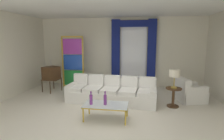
{
  "coord_description": "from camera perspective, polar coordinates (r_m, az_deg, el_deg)",
  "views": [
    {
      "loc": [
        0.93,
        -4.9,
        2.05
      ],
      "look_at": [
        -0.0,
        0.9,
        1.05
      ],
      "focal_mm": 28.69,
      "sensor_mm": 36.0,
      "label": 1
    }
  ],
  "objects": [
    {
      "name": "wall_left",
      "position": [
        7.19,
        -30.68,
        3.92
      ],
      "size": [
        0.12,
        7.0,
        3.0
      ],
      "primitive_type": "cube",
      "color": "silver",
      "rests_on": "ground"
    },
    {
      "name": "bottle_crystal_tall",
      "position": [
        4.61,
        -2.2,
        -9.27
      ],
      "size": [
        0.08,
        0.08,
        0.36
      ],
      "color": "#753384",
      "rests_on": "coffee_table"
    },
    {
      "name": "ceiling_slab",
      "position": [
        5.86,
        -0.15,
        19.18
      ],
      "size": [
        8.0,
        7.6,
        0.04
      ],
      "primitive_type": "cube",
      "color": "white"
    },
    {
      "name": "coffee_table",
      "position": [
        4.7,
        -1.94,
        -11.27
      ],
      "size": [
        1.14,
        0.6,
        0.41
      ],
      "color": "silver",
      "rests_on": "ground"
    },
    {
      "name": "bottle_blue_decanter",
      "position": [
        4.66,
        -6.71,
        -9.18
      ],
      "size": [
        0.08,
        0.08,
        0.35
      ],
      "color": "#753384",
      "rests_on": "coffee_table"
    },
    {
      "name": "peacock_figurine",
      "position": [
        7.34,
        -9.83,
        -4.94
      ],
      "size": [
        0.44,
        0.6,
        0.5
      ],
      "color": "beige",
      "rests_on": "ground"
    },
    {
      "name": "vintage_tv",
      "position": [
        7.48,
        -18.79,
        -1.05
      ],
      "size": [
        0.7,
        0.74,
        1.35
      ],
      "color": "#472D19",
      "rests_on": "ground"
    },
    {
      "name": "round_side_table",
      "position": [
        5.86,
        18.96,
        -7.69
      ],
      "size": [
        0.48,
        0.48,
        0.59
      ],
      "color": "#472D19",
      "rests_on": "ground"
    },
    {
      "name": "stained_glass_divider",
      "position": [
        7.76,
        -12.35,
        2.08
      ],
      "size": [
        0.95,
        0.05,
        2.2
      ],
      "color": "gold",
      "rests_on": "ground"
    },
    {
      "name": "table_lamp_brass",
      "position": [
        5.7,
        19.33,
        -1.22
      ],
      "size": [
        0.32,
        0.32,
        0.57
      ],
      "color": "#B29338",
      "rests_on": "round_side_table"
    },
    {
      "name": "ground_plane",
      "position": [
        5.4,
        -1.54,
        -12.68
      ],
      "size": [
        16.0,
        16.0,
        0.0
      ],
      "primitive_type": "plane",
      "color": "silver"
    },
    {
      "name": "couch_white_long",
      "position": [
        6.02,
        -0.13,
        -7.17
      ],
      "size": [
        2.98,
        1.16,
        0.86
      ],
      "color": "white",
      "rests_on": "ground"
    },
    {
      "name": "curtained_window",
      "position": [
        7.81,
        6.86,
        7.32
      ],
      "size": [
        2.0,
        0.17,
        2.7
      ],
      "color": "white",
      "rests_on": "ground"
    },
    {
      "name": "wall_rear",
      "position": [
        8.04,
        2.47,
        5.72
      ],
      "size": [
        8.0,
        0.12,
        3.0
      ],
      "primitive_type": "cube",
      "color": "silver",
      "rests_on": "ground"
    },
    {
      "name": "armchair_white",
      "position": [
        6.59,
        23.26,
        -6.66
      ],
      "size": [
        0.99,
        0.98,
        0.8
      ],
      "color": "white",
      "rests_on": "ground"
    }
  ]
}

